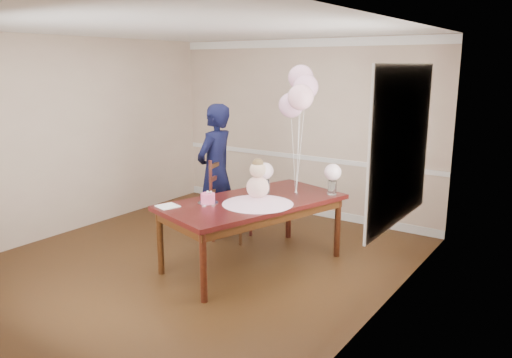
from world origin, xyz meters
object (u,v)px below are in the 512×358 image
object	(u,v)px
dining_chair_seat	(232,204)
birthday_cake	(208,198)
woman	(215,171)
dining_table_top	(253,202)

from	to	relation	value
dining_chair_seat	birthday_cake	bearing A→B (deg)	-82.03
birthday_cake	woman	distance (m)	1.22
dining_table_top	woman	world-z (taller)	woman
birthday_cake	woman	size ratio (longest dim) A/B	0.09
dining_table_top	dining_chair_seat	distance (m)	0.99
dining_table_top	woman	size ratio (longest dim) A/B	1.17
woman	dining_table_top	bearing A→B (deg)	57.12
dining_table_top	dining_chair_seat	bearing A→B (deg)	158.77
birthday_cake	dining_chair_seat	xyz separation A→B (m)	(-0.41, 0.98, -0.37)
birthday_cake	dining_chair_seat	bearing A→B (deg)	112.62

